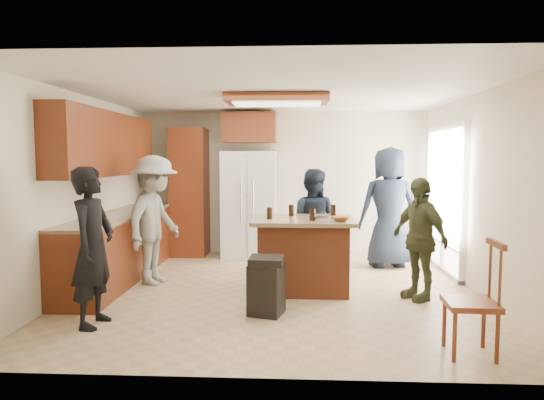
{
  "coord_description": "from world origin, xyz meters",
  "views": [
    {
      "loc": [
        0.25,
        -6.08,
        1.69
      ],
      "look_at": [
        -0.06,
        0.12,
        1.15
      ],
      "focal_mm": 32.0,
      "sensor_mm": 36.0,
      "label": 1
    }
  ],
  "objects_px": {
    "kitchen_island": "(303,253)",
    "trash_bin": "(266,285)",
    "person_front_left": "(93,247)",
    "spindle_chair": "(473,303)",
    "person_counter": "(155,220)",
    "refrigerator": "(249,204)",
    "person_behind_left": "(312,223)",
    "person_side_right": "(419,239)",
    "person_behind_right": "(389,207)"
  },
  "relations": [
    {
      "from": "kitchen_island",
      "to": "trash_bin",
      "type": "relative_size",
      "value": 2.03
    },
    {
      "from": "kitchen_island",
      "to": "trash_bin",
      "type": "distance_m",
      "value": 1.08
    },
    {
      "from": "person_front_left",
      "to": "kitchen_island",
      "type": "relative_size",
      "value": 1.26
    },
    {
      "from": "trash_bin",
      "to": "spindle_chair",
      "type": "bearing_deg",
      "value": -28.65
    },
    {
      "from": "person_counter",
      "to": "refrigerator",
      "type": "distance_m",
      "value": 2.16
    },
    {
      "from": "person_front_left",
      "to": "person_counter",
      "type": "height_order",
      "value": "person_counter"
    },
    {
      "from": "person_behind_left",
      "to": "refrigerator",
      "type": "relative_size",
      "value": 0.86
    },
    {
      "from": "refrigerator",
      "to": "person_front_left",
      "type": "bearing_deg",
      "value": -109.36
    },
    {
      "from": "person_behind_left",
      "to": "refrigerator",
      "type": "distance_m",
      "value": 1.73
    },
    {
      "from": "person_front_left",
      "to": "person_behind_left",
      "type": "distance_m",
      "value": 3.1
    },
    {
      "from": "person_side_right",
      "to": "kitchen_island",
      "type": "height_order",
      "value": "person_side_right"
    },
    {
      "from": "spindle_chair",
      "to": "trash_bin",
      "type": "bearing_deg",
      "value": 151.35
    },
    {
      "from": "kitchen_island",
      "to": "refrigerator",
      "type": "bearing_deg",
      "value": 112.95
    },
    {
      "from": "person_counter",
      "to": "trash_bin",
      "type": "height_order",
      "value": "person_counter"
    },
    {
      "from": "kitchen_island",
      "to": "trash_bin",
      "type": "bearing_deg",
      "value": -112.37
    },
    {
      "from": "refrigerator",
      "to": "trash_bin",
      "type": "relative_size",
      "value": 2.86
    },
    {
      "from": "person_front_left",
      "to": "person_behind_left",
      "type": "height_order",
      "value": "person_front_left"
    },
    {
      "from": "person_side_right",
      "to": "refrigerator",
      "type": "xyz_separation_m",
      "value": [
        -2.27,
        2.41,
        0.17
      ]
    },
    {
      "from": "person_behind_right",
      "to": "person_counter",
      "type": "distance_m",
      "value": 3.52
    },
    {
      "from": "person_behind_left",
      "to": "person_counter",
      "type": "distance_m",
      "value": 2.17
    },
    {
      "from": "person_counter",
      "to": "kitchen_island",
      "type": "bearing_deg",
      "value": -83.11
    },
    {
      "from": "person_front_left",
      "to": "person_counter",
      "type": "relative_size",
      "value": 0.93
    },
    {
      "from": "person_side_right",
      "to": "refrigerator",
      "type": "distance_m",
      "value": 3.31
    },
    {
      "from": "person_behind_left",
      "to": "spindle_chair",
      "type": "bearing_deg",
      "value": 129.83
    },
    {
      "from": "person_behind_left",
      "to": "kitchen_island",
      "type": "bearing_deg",
      "value": 93.4
    },
    {
      "from": "person_counter",
      "to": "spindle_chair",
      "type": "xyz_separation_m",
      "value": [
        3.41,
        -2.21,
        -0.41
      ]
    },
    {
      "from": "trash_bin",
      "to": "kitchen_island",
      "type": "bearing_deg",
      "value": 67.63
    },
    {
      "from": "person_behind_right",
      "to": "person_behind_left",
      "type": "bearing_deg",
      "value": 20.44
    },
    {
      "from": "person_counter",
      "to": "spindle_chair",
      "type": "distance_m",
      "value": 4.08
    },
    {
      "from": "person_behind_left",
      "to": "person_side_right",
      "type": "distance_m",
      "value": 1.61
    },
    {
      "from": "refrigerator",
      "to": "spindle_chair",
      "type": "height_order",
      "value": "refrigerator"
    },
    {
      "from": "person_side_right",
      "to": "person_front_left",
      "type": "bearing_deg",
      "value": -101.1
    },
    {
      "from": "refrigerator",
      "to": "spindle_chair",
      "type": "xyz_separation_m",
      "value": [
        2.31,
        -4.08,
        -0.45
      ]
    },
    {
      "from": "spindle_chair",
      "to": "kitchen_island",
      "type": "bearing_deg",
      "value": 125.69
    },
    {
      "from": "person_behind_right",
      "to": "refrigerator",
      "type": "relative_size",
      "value": 1.03
    },
    {
      "from": "refrigerator",
      "to": "trash_bin",
      "type": "bearing_deg",
      "value": -81.11
    },
    {
      "from": "person_front_left",
      "to": "person_side_right",
      "type": "relative_size",
      "value": 1.1
    },
    {
      "from": "person_behind_left",
      "to": "person_behind_right",
      "type": "height_order",
      "value": "person_behind_right"
    },
    {
      "from": "refrigerator",
      "to": "trash_bin",
      "type": "distance_m",
      "value": 3.17
    },
    {
      "from": "refrigerator",
      "to": "kitchen_island",
      "type": "distance_m",
      "value": 2.31
    },
    {
      "from": "person_front_left",
      "to": "person_side_right",
      "type": "distance_m",
      "value": 3.67
    },
    {
      "from": "refrigerator",
      "to": "kitchen_island",
      "type": "bearing_deg",
      "value": -67.05
    },
    {
      "from": "trash_bin",
      "to": "person_behind_right",
      "type": "bearing_deg",
      "value": 53.95
    },
    {
      "from": "person_behind_right",
      "to": "trash_bin",
      "type": "xyz_separation_m",
      "value": [
        -1.75,
        -2.4,
        -0.61
      ]
    },
    {
      "from": "person_behind_right",
      "to": "trash_bin",
      "type": "height_order",
      "value": "person_behind_right"
    },
    {
      "from": "kitchen_island",
      "to": "spindle_chair",
      "type": "xyz_separation_m",
      "value": [
        1.43,
        -1.99,
        -0.02
      ]
    },
    {
      "from": "person_behind_left",
      "to": "person_behind_right",
      "type": "bearing_deg",
      "value": -135.38
    },
    {
      "from": "person_counter",
      "to": "spindle_chair",
      "type": "relative_size",
      "value": 1.73
    },
    {
      "from": "person_front_left",
      "to": "refrigerator",
      "type": "xyz_separation_m",
      "value": [
        1.23,
        3.51,
        0.1
      ]
    },
    {
      "from": "person_front_left",
      "to": "kitchen_island",
      "type": "distance_m",
      "value": 2.57
    }
  ]
}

